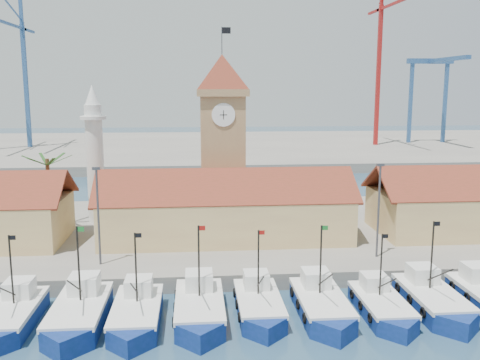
{
  "coord_description": "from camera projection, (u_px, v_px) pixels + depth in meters",
  "views": [
    {
      "loc": [
        -3.22,
        -35.88,
        17.59
      ],
      "look_at": [
        1.37,
        18.0,
        8.11
      ],
      "focal_mm": 40.0,
      "sensor_mm": 36.0,
      "label": 1
    }
  ],
  "objects": [
    {
      "name": "ground",
      "position": [
        242.0,
        334.0,
        38.52
      ],
      "size": [
        400.0,
        400.0,
        0.0
      ],
      "primitive_type": "plane",
      "color": "navy",
      "rests_on": "ground"
    },
    {
      "name": "quay",
      "position": [
        224.0,
        234.0,
        61.94
      ],
      "size": [
        140.0,
        32.0,
        1.5
      ],
      "primitive_type": "cube",
      "color": "gray",
      "rests_on": "ground"
    },
    {
      "name": "terminal",
      "position": [
        207.0,
        148.0,
        146.3
      ],
      "size": [
        240.0,
        80.0,
        2.0
      ],
      "primitive_type": "cube",
      "color": "gray",
      "rests_on": "ground"
    },
    {
      "name": "boat_0",
      "position": [
        11.0,
        318.0,
        39.38
      ],
      "size": [
        3.48,
        9.54,
        7.22
      ],
      "color": "navy",
      "rests_on": "ground"
    },
    {
      "name": "boat_1",
      "position": [
        79.0,
        316.0,
        39.6
      ],
      "size": [
        3.78,
        10.35,
        7.83
      ],
      "color": "navy",
      "rests_on": "ground"
    },
    {
      "name": "boat_2",
      "position": [
        136.0,
        316.0,
        39.71
      ],
      "size": [
        3.52,
        9.65,
        7.3
      ],
      "color": "navy",
      "rests_on": "ground"
    },
    {
      "name": "boat_3",
      "position": [
        200.0,
        311.0,
        40.57
      ],
      "size": [
        3.68,
        10.09,
        7.64
      ],
      "color": "navy",
      "rests_on": "ground"
    },
    {
      "name": "boat_4",
      "position": [
        259.0,
        307.0,
        41.36
      ],
      "size": [
        3.4,
        9.3,
        7.04
      ],
      "color": "navy",
      "rests_on": "ground"
    },
    {
      "name": "boat_5",
      "position": [
        322.0,
        307.0,
        41.24
      ],
      "size": [
        3.6,
        9.87,
        7.46
      ],
      "color": "navy",
      "rests_on": "ground"
    },
    {
      "name": "boat_6",
      "position": [
        383.0,
        308.0,
        41.25
      ],
      "size": [
        3.27,
        8.95,
        6.77
      ],
      "color": "navy",
      "rests_on": "ground"
    },
    {
      "name": "boat_7",
      "position": [
        434.0,
        302.0,
        42.19
      ],
      "size": [
        3.64,
        9.97,
        7.54
      ],
      "color": "navy",
      "rests_on": "ground"
    },
    {
      "name": "hall_center",
      "position": [
        226.0,
        215.0,
        57.46
      ],
      "size": [
        27.04,
        10.13,
        7.61
      ],
      "color": "#D9BD77",
      "rests_on": "quay"
    },
    {
      "name": "clock_tower",
      "position": [
        222.0,
        136.0,
        61.96
      ],
      "size": [
        5.8,
        5.8,
        22.7
      ],
      "color": "#A38254",
      "rests_on": "quay"
    },
    {
      "name": "minaret",
      "position": [
        95.0,
        154.0,
        63.06
      ],
      "size": [
        3.0,
        3.0,
        16.3
      ],
      "color": "silver",
      "rests_on": "quay"
    },
    {
      "name": "palm_tree",
      "position": [
        49.0,
        187.0,
        61.28
      ],
      "size": [
        5.6,
        5.03,
        8.39
      ],
      "color": "brown",
      "rests_on": "quay"
    },
    {
      "name": "lamp_posts",
      "position": [
        236.0,
        209.0,
        49.22
      ],
      "size": [
        80.7,
        0.25,
        9.03
      ],
      "color": "#3F3F44",
      "rests_on": "quay"
    },
    {
      "name": "crane_blue_near",
      "position": [
        22.0,
        64.0,
        134.97
      ],
      "size": [
        1.0,
        33.67,
        38.1
      ],
      "color": "#2E578C",
      "rests_on": "terminal"
    },
    {
      "name": "crane_red_right",
      "position": [
        381.0,
        53.0,
        139.39
      ],
      "size": [
        1.0,
        33.56,
        43.54
      ],
      "color": "#A11A18",
      "rests_on": "terminal"
    },
    {
      "name": "gantry",
      "position": [
        435.0,
        77.0,
        144.91
      ],
      "size": [
        13.0,
        22.0,
        23.2
      ],
      "color": "#2E578C",
      "rests_on": "terminal"
    }
  ]
}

